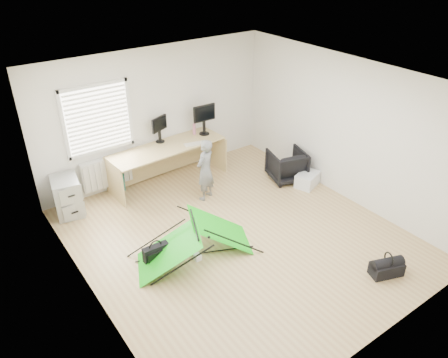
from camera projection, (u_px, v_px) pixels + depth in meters
ground at (238, 236)px, 7.48m from camera, size 5.50×5.50×0.00m
back_wall at (156, 115)px, 8.75m from camera, size 5.00×0.02×2.70m
window at (98, 119)px, 8.01m from camera, size 1.20×0.06×1.20m
radiator at (107, 172)px, 8.53m from camera, size 1.00×0.12×0.60m
desk at (168, 165)px, 8.90m from camera, size 2.42×0.90×0.81m
filing_cabinet at (67, 196)px, 7.94m from camera, size 0.56×0.68×0.71m
monitor_left at (160, 133)px, 8.80m from camera, size 0.42×0.24×0.40m
monitor_right at (204, 124)px, 9.12m from camera, size 0.50×0.13×0.48m
keyboard at (196, 144)px, 8.79m from camera, size 0.49×0.25×0.02m
thermos at (194, 129)px, 9.17m from camera, size 0.07×0.07×0.23m
office_chair at (287, 165)px, 9.05m from camera, size 0.86×0.88×0.65m
person at (205, 170)px, 8.26m from camera, size 0.53×0.45×1.24m
kite at (195, 240)px, 6.92m from camera, size 2.11×1.55×0.60m
storage_crate at (307, 179)px, 8.90m from camera, size 0.59×0.50×0.28m
tote_bag at (117, 183)px, 8.72m from camera, size 0.32×0.21×0.36m
laptop_bag at (156, 254)px, 6.84m from camera, size 0.42×0.14×0.31m
white_box at (197, 257)px, 6.93m from camera, size 0.11×0.11×0.11m
duffel_bag at (386, 269)px, 6.61m from camera, size 0.54×0.40×0.21m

